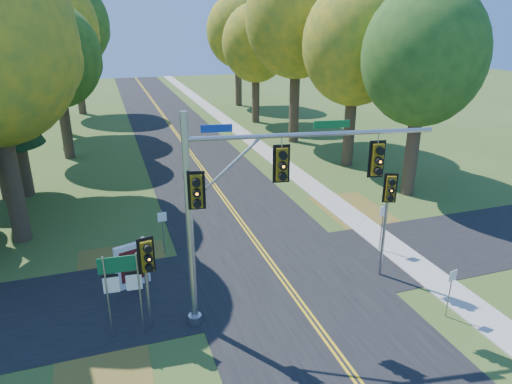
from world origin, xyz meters
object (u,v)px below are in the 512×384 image
object	(u,v)px
info_kiosk	(132,265)
route_sign_cluster	(122,279)
traffic_mast	(252,192)
east_signal_pole	(389,200)

from	to	relation	value
info_kiosk	route_sign_cluster	bearing A→B (deg)	-115.92
traffic_mast	route_sign_cluster	bearing A→B (deg)	-177.02
east_signal_pole	traffic_mast	bearing A→B (deg)	-147.59
route_sign_cluster	info_kiosk	distance (m)	3.50
traffic_mast	east_signal_pole	world-z (taller)	traffic_mast
east_signal_pole	info_kiosk	distance (m)	10.93
route_sign_cluster	info_kiosk	size ratio (longest dim) A/B	1.65
traffic_mast	east_signal_pole	distance (m)	6.46
route_sign_cluster	info_kiosk	xyz separation A→B (m)	(0.46, 3.22, -1.30)
traffic_mast	route_sign_cluster	distance (m)	5.32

